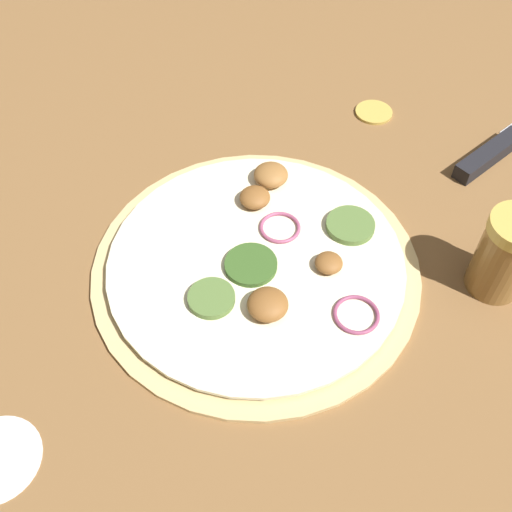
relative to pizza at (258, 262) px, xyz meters
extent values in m
plane|color=brown|center=(0.00, 0.00, -0.01)|extent=(3.00, 3.00, 0.00)
cylinder|color=#D6B77A|center=(0.00, 0.00, 0.00)|extent=(0.32, 0.32, 0.01)
cylinder|color=#EFE5C1|center=(0.00, 0.00, 0.00)|extent=(0.29, 0.29, 0.00)
cylinder|color=#567538|center=(-0.08, 0.06, 0.01)|extent=(0.05, 0.05, 0.01)
ellipsoid|color=brown|center=(-0.03, 0.06, 0.01)|extent=(0.03, 0.03, 0.01)
cylinder|color=#385B23|center=(0.01, 0.00, 0.01)|extent=(0.05, 0.05, 0.01)
torus|color=#934266|center=(0.01, 0.11, 0.01)|extent=(0.04, 0.04, 0.00)
cylinder|color=#567538|center=(0.06, -0.01, 0.01)|extent=(0.04, 0.04, 0.01)
ellipsoid|color=brown|center=(-0.06, -0.04, 0.01)|extent=(0.03, 0.03, 0.02)
ellipsoid|color=#996633|center=(-0.10, -0.04, 0.02)|extent=(0.04, 0.04, 0.02)
torus|color=#A34C70|center=(-0.04, 0.00, 0.01)|extent=(0.04, 0.04, 0.00)
ellipsoid|color=brown|center=(0.05, 0.04, 0.02)|extent=(0.04, 0.04, 0.02)
cube|color=black|center=(-0.27, 0.15, 0.00)|extent=(0.11, 0.05, 0.02)
cylinder|color=olive|center=(-0.10, 0.20, 0.03)|extent=(0.05, 0.05, 0.08)
cylinder|color=gold|center=(-0.28, 0.00, 0.00)|extent=(0.05, 0.05, 0.01)
camera|label=1|loc=(0.31, 0.18, 0.46)|focal=42.00mm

